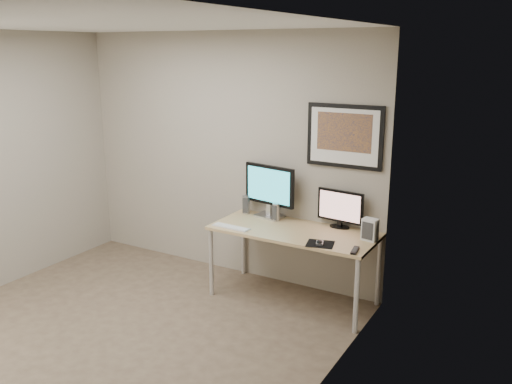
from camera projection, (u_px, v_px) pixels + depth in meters
floor at (122, 334)px, 4.74m from camera, size 3.60×3.60×0.00m
room at (147, 141)px, 4.70m from camera, size 3.60×3.60×3.60m
desk at (294, 236)px, 5.22m from camera, size 1.60×0.70×0.73m
framed_art at (345, 136)px, 5.08m from camera, size 0.75×0.04×0.60m
monitor_large at (269, 189)px, 5.52m from camera, size 0.60×0.24×0.55m
monitor_tv at (340, 208)px, 5.22m from camera, size 0.48×0.13×0.37m
speaker_left at (246, 204)px, 5.70m from camera, size 0.10×0.10×0.19m
speaker_right at (276, 212)px, 5.46m from camera, size 0.07×0.07×0.18m
keyboard at (231, 227)px, 5.27m from camera, size 0.40×0.13×0.01m
mousepad at (320, 244)px, 4.83m from camera, size 0.29×0.27×0.00m
mouse at (320, 242)px, 4.82m from camera, size 0.09×0.11×0.03m
remote at (355, 250)px, 4.65m from camera, size 0.07×0.18×0.02m
fan_unit at (370, 230)px, 4.90m from camera, size 0.15×0.12×0.20m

